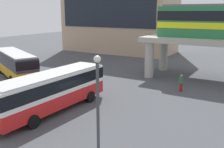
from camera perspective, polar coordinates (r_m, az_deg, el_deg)
name	(u,v)px	position (r m, az deg, el deg)	size (l,w,h in m)	color
ground_plane	(119,82)	(30.55, 1.54, -1.83)	(120.00, 120.00, 0.00)	#47494F
station_building	(119,4)	(54.35, 1.59, 14.93)	(22.00, 10.13, 18.97)	tan
bus_main	(51,88)	(21.80, -13.01, -3.01)	(3.02, 11.12, 3.22)	red
bus_secondary	(15,62)	(34.57, -20.36, 2.51)	(11.07, 6.99, 3.22)	orange
pedestrian_at_kerb	(181,83)	(27.85, 14.75, -1.99)	(0.47, 0.41, 1.78)	maroon
lamp_post	(98,103)	(13.24, -3.09, -6.36)	(0.36, 0.36, 5.97)	#3F3F44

